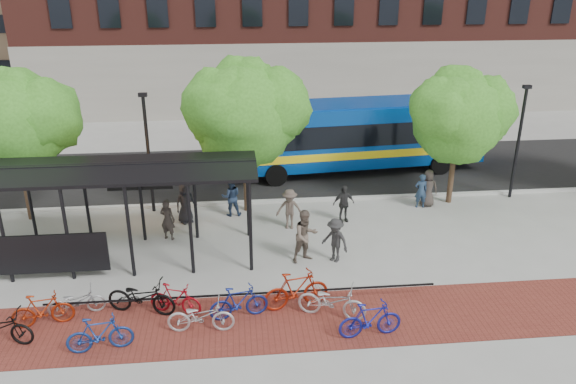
{
  "coord_description": "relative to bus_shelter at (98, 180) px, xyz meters",
  "views": [
    {
      "loc": [
        -3.41,
        -18.96,
        9.87
      ],
      "look_at": [
        -1.42,
        1.26,
        1.6
      ],
      "focal_mm": 35.0,
      "sensor_mm": 36.0,
      "label": 1
    }
  ],
  "objects": [
    {
      "name": "bike_6",
      "position": [
        3.56,
        -4.75,
        -2.49
      ],
      "size": [
        1.97,
        0.78,
        1.01
      ],
      "primitive_type": "imported",
      "rotation": [
        0.0,
        0.0,
        1.51
      ],
      "color": "#AFAFB1",
      "rests_on": "ground"
    },
    {
      "name": "pedestrian_1",
      "position": [
        2.04,
        1.32,
        -2.18
      ],
      "size": [
        0.7,
        0.6,
        1.64
      ],
      "primitive_type": "imported",
      "rotation": [
        0.0,
        0.0,
        2.74
      ],
      "color": "#362F2B",
      "rests_on": "ground"
    },
    {
      "name": "brick_strip",
      "position": [
        6.13,
        -4.52,
        -3.0
      ],
      "size": [
        24.0,
        3.0,
        0.01
      ],
      "primitive_type": "cube",
      "color": "maroon",
      "rests_on": "ground"
    },
    {
      "name": "pedestrian_4",
      "position": [
        9.05,
        2.25,
        -2.21
      ],
      "size": [
        0.98,
        0.56,
        1.58
      ],
      "primitive_type": "imported",
      "rotation": [
        0.0,
        0.0,
        6.48
      ],
      "color": "#2A2A2A",
      "rests_on": "ground"
    },
    {
      "name": "bus_shelter",
      "position": [
        0.0,
        0.0,
        0.0
      ],
      "size": [
        10.6,
        3.07,
        3.6
      ],
      "color": "black",
      "rests_on": "ground"
    },
    {
      "name": "bike_1",
      "position": [
        -1.04,
        -4.02,
        -2.47
      ],
      "size": [
        1.81,
        0.79,
        1.05
      ],
      "primitive_type": "imported",
      "rotation": [
        0.0,
        0.0,
        1.74
      ],
      "color": "#96280D",
      "rests_on": "ground"
    },
    {
      "name": "asphalt_street",
      "position": [
        8.13,
        8.48,
        -2.99
      ],
      "size": [
        160.0,
        8.0,
        0.01
      ],
      "primitive_type": "cube",
      "color": "black",
      "rests_on": "ground"
    },
    {
      "name": "bike_5",
      "position": [
        2.75,
        -3.77,
        -2.5
      ],
      "size": [
        1.72,
        0.99,
        1.0
      ],
      "primitive_type": "imported",
      "rotation": [
        0.0,
        0.0,
        1.24
      ],
      "color": "maroon",
      "rests_on": "ground"
    },
    {
      "name": "bike_rack_rail",
      "position": [
        4.83,
        -3.62,
        -3.0
      ],
      "size": [
        12.0,
        0.05,
        0.95
      ],
      "primitive_type": "cube",
      "color": "black",
      "rests_on": "ground"
    },
    {
      "name": "bike_11",
      "position": [
        8.34,
        -5.47,
        -2.44
      ],
      "size": [
        1.89,
        0.71,
        1.11
      ],
      "primitive_type": "imported",
      "rotation": [
        0.0,
        0.0,
        1.67
      ],
      "color": "navy",
      "rests_on": "ground"
    },
    {
      "name": "tree_c",
      "position": [
        14.22,
        3.83,
        1.06
      ],
      "size": [
        4.66,
        3.8,
        5.92
      ],
      "color": "#382619",
      "rests_on": "ground"
    },
    {
      "name": "tree_a",
      "position": [
        -3.77,
        3.83,
        1.24
      ],
      "size": [
        4.9,
        4.0,
        6.18
      ],
      "color": "#382619",
      "rests_on": "ground"
    },
    {
      "name": "bike_4",
      "position": [
        1.73,
        -3.65,
        -2.43
      ],
      "size": [
        2.27,
        1.3,
        1.13
      ],
      "primitive_type": "imported",
      "rotation": [
        0.0,
        0.0,
        1.3
      ],
      "color": "black",
      "rests_on": "ground"
    },
    {
      "name": "bike_9",
      "position": [
        6.42,
        -3.82,
        -2.37
      ],
      "size": [
        2.16,
        1.01,
        1.25
      ],
      "primitive_type": "imported",
      "rotation": [
        0.0,
        0.0,
        1.78
      ],
      "color": "maroon",
      "rests_on": "ground"
    },
    {
      "name": "pedestrian_9",
      "position": [
        8.12,
        -1.02,
        -2.18
      ],
      "size": [
        1.18,
        1.18,
        1.64
      ],
      "primitive_type": "imported",
      "rotation": [
        0.0,
        0.0,
        5.5
      ],
      "color": "#282828",
      "rests_on": "ground"
    },
    {
      "name": "pedestrian_3",
      "position": [
        6.78,
        1.81,
        -2.17
      ],
      "size": [
        1.16,
        0.78,
        1.66
      ],
      "primitive_type": "imported",
      "rotation": [
        0.0,
        0.0,
        -0.16
      ],
      "color": "#4F433A",
      "rests_on": "ground"
    },
    {
      "name": "ground",
      "position": [
        8.13,
        0.48,
        -3.0
      ],
      "size": [
        160.0,
        160.0,
        0.0
      ],
      "primitive_type": "plane",
      "color": "#9E9E99",
      "rests_on": "ground"
    },
    {
      "name": "bike_3",
      "position": [
        0.86,
        -5.38,
        -2.46
      ],
      "size": [
        1.85,
        0.76,
        1.08
      ],
      "primitive_type": "imported",
      "rotation": [
        0.0,
        0.0,
        1.72
      ],
      "color": "navy",
      "rests_on": "ground"
    },
    {
      "name": "pedestrian_6",
      "position": [
        13.01,
        3.47,
        -2.17
      ],
      "size": [
        0.91,
        0.7,
        1.66
      ],
      "primitive_type": "imported",
      "rotation": [
        0.0,
        0.0,
        2.91
      ],
      "color": "#3A322E",
      "rests_on": "ground"
    },
    {
      "name": "tree_b",
      "position": [
        5.23,
        3.83,
        1.46
      ],
      "size": [
        5.15,
        4.2,
        6.47
      ],
      "color": "#382619",
      "rests_on": "ground"
    },
    {
      "name": "pedestrian_8",
      "position": [
        7.08,
        -0.89,
        -2.02
      ],
      "size": [
        1.16,
        1.05,
        1.95
      ],
      "primitive_type": "imported",
      "rotation": [
        0.0,
        0.0,
        0.4
      ],
      "color": "brown",
      "rests_on": "ground"
    },
    {
      "name": "bus",
      "position": [
        10.67,
        8.34,
        -0.97
      ],
      "size": [
        13.32,
        4.08,
        3.54
      ],
      "rotation": [
        0.0,
        0.0,
        0.09
      ],
      "color": "#083E9B",
      "rests_on": "ground"
    },
    {
      "name": "pedestrian_7",
      "position": [
        12.66,
        3.34,
        -2.23
      ],
      "size": [
        0.57,
        0.38,
        1.53
      ],
      "primitive_type": "imported",
      "rotation": [
        0.0,
        0.0,
        3.11
      ],
      "color": "navy",
      "rests_on": "ground"
    },
    {
      "name": "lamp_post_right",
      "position": [
        17.13,
        4.08,
        -0.25
      ],
      "size": [
        0.35,
        0.2,
        5.12
      ],
      "color": "black",
      "rests_on": "ground"
    },
    {
      "name": "bike_2",
      "position": [
        -0.22,
        -3.52,
        -2.56
      ],
      "size": [
        1.76,
        0.88,
        0.88
      ],
      "primitive_type": "imported",
      "rotation": [
        0.0,
        0.0,
        1.75
      ],
      "color": "#98989A",
      "rests_on": "ground"
    },
    {
      "name": "pedestrian_2",
      "position": [
        4.47,
        3.31,
        -2.16
      ],
      "size": [
        0.85,
        0.68,
        1.69
      ],
      "primitive_type": "imported",
      "rotation": [
        0.0,
        0.0,
        3.2
      ],
      "color": "#1F2F4A",
      "rests_on": "ground"
    },
    {
      "name": "bike_7",
      "position": [
        4.66,
        -4.19,
        -2.46
      ],
      "size": [
        1.84,
        0.82,
        1.07
      ],
      "primitive_type": "imported",
      "rotation": [
        0.0,
        0.0,
        1.76
      ],
      "color": "navy",
      "rests_on": "ground"
    },
    {
      "name": "pedestrian_0",
      "position": [
        2.61,
        2.8,
        -2.13
      ],
      "size": [
        1.01,
        0.91,
        1.74
      ],
      "primitive_type": "imported",
      "rotation": [
        0.0,
        0.0,
        0.54
      ],
      "color": "black",
      "rests_on": "ground"
    },
    {
      "name": "bike_10",
      "position": [
        7.43,
        -4.42,
        -2.45
      ],
      "size": [
        2.21,
        1.44,
        1.1
      ],
      "primitive_type": "imported",
      "rotation": [
        0.0,
        0.0,
        1.19
      ],
      "color": "#B3B3B6",
      "rests_on": "ground"
    },
    {
      "name": "lamp_post_left",
      "position": [
        1.13,
        4.08,
        -0.25
      ],
      "size": [
        0.35,
        0.2,
        5.12
      ],
      "color": "black",
      "rests_on": "ground"
    },
    {
      "name": "curb",
      "position": [
        8.13,
        4.48,
        -2.94
      ],
      "size": [
        160.0,
        0.25,
        0.12
      ],
      "primitive_type": "cube",
      "color": "#B7B7B2",
      "rests_on": "ground"
    }
  ]
}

